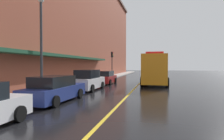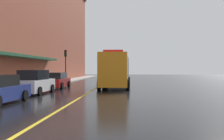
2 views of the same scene
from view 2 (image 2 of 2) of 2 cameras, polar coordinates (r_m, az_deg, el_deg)
The scene contains 10 objects.
ground_plane at distance 31.43m, azimuth -2.15°, elevation -3.20°, with size 112.00×112.00×0.00m, color black.
sidewalk_left at distance 32.65m, azimuth -13.06°, elevation -2.95°, with size 2.40×70.00×0.15m, color #ADA8A0.
lane_center_stripe at distance 31.43m, azimuth -2.15°, elevation -3.20°, with size 0.16×70.00×0.01m, color gold.
brick_building_left at distance 34.38m, azimuth -22.11°, elevation 12.91°, with size 9.15×64.00×18.86m.
parked_car_2 at distance 20.55m, azimuth -16.72°, elevation -2.70°, with size 2.08×4.49×1.81m.
parked_car_3 at distance 26.21m, azimuth -12.15°, elevation -2.30°, with size 2.01×4.55×1.54m.
utility_truck at distance 26.10m, azimuth 0.79°, elevation -0.15°, with size 2.97×8.91×3.59m.
parking_meter_0 at distance 23.98m, azimuth -17.19°, elevation -1.76°, with size 0.14×0.18×1.33m.
parking_meter_2 at distance 26.43m, azimuth -15.18°, elevation -1.57°, with size 0.14×0.18×1.33m.
traffic_light_near at distance 35.34m, azimuth -10.21°, elevation 2.29°, with size 0.38×0.36×4.30m.
Camera 2 is at (3.19, -6.21, 1.90)m, focal length 41.35 mm.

